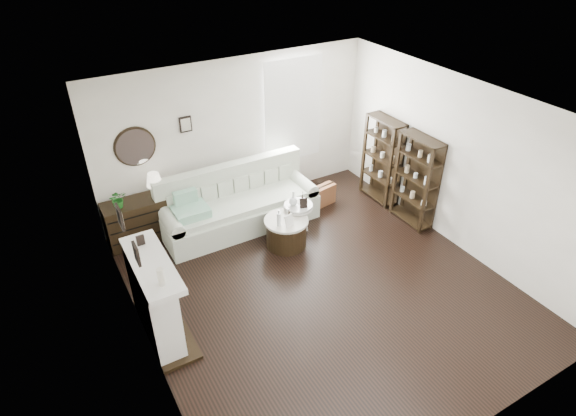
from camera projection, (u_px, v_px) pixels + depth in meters
room at (275, 115)px, 8.53m from camera, size 5.50×5.50×5.50m
fireplace at (155, 301)px, 6.07m from camera, size 0.50×1.40×1.84m
shelf_unit_far at (382, 160)px, 8.79m from camera, size 0.30×0.80×1.60m
shelf_unit_near at (416, 181)px, 8.14m from camera, size 0.30×0.80×1.60m
sofa at (238, 207)px, 8.30m from camera, size 2.68×0.93×1.04m
quilt at (191, 212)px, 7.69m from camera, size 0.55×0.45×0.14m
suitcase at (321, 196)px, 8.89m from camera, size 0.60×0.29×0.39m
dresser at (141, 220)px, 7.90m from camera, size 1.12×0.48×0.75m
table_lamp at (155, 185)px, 7.73m from camera, size 0.33×0.33×0.41m
potted_plant at (118, 199)px, 7.47m from camera, size 0.27×0.24×0.29m
drum_table at (286, 232)px, 7.83m from camera, size 0.71×0.71×0.50m
pedestal_table at (298, 207)px, 7.94m from camera, size 0.49×0.49×0.59m
eiffel_drum at (289, 212)px, 7.72m from camera, size 0.11×0.11×0.17m
bottle_drum at (279, 218)px, 7.48m from camera, size 0.07×0.07×0.28m
card_frame_drum at (289, 221)px, 7.49m from camera, size 0.16×0.09×0.20m
eiffel_ped at (302, 197)px, 7.93m from camera, size 0.13×0.13×0.18m
flask_ped at (293, 198)px, 7.82m from camera, size 0.14×0.14×0.26m
card_frame_ped at (304, 203)px, 7.78m from camera, size 0.14×0.09×0.17m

